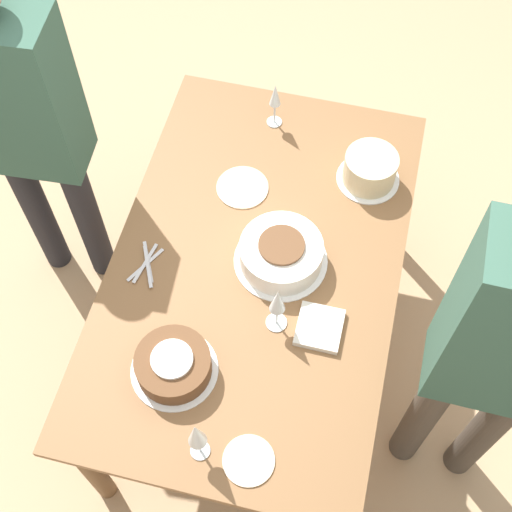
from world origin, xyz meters
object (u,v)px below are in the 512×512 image
(cake_front_chocolate, at_px, (173,365))
(person_watching, at_px, (510,350))
(wine_glass_extra, at_px, (275,98))
(wine_glass_far, at_px, (278,302))
(person_cutting, at_px, (24,121))
(cake_center_white, at_px, (281,253))
(wine_glass_near, at_px, (196,435))
(cake_back_decorated, at_px, (370,169))

(cake_front_chocolate, relative_size, person_watching, 0.16)
(cake_front_chocolate, relative_size, wine_glass_extra, 1.38)
(wine_glass_far, xyz_separation_m, person_cutting, (-0.43, -1.01, 0.09))
(cake_center_white, bearing_deg, wine_glass_far, 9.28)
(cake_front_chocolate, height_order, wine_glass_extra, wine_glass_extra)
(cake_front_chocolate, height_order, wine_glass_near, wine_glass_near)
(cake_front_chocolate, bearing_deg, wine_glass_extra, 175.95)
(cake_back_decorated, relative_size, person_watching, 0.13)
(cake_back_decorated, xyz_separation_m, wine_glass_near, (1.13, -0.33, 0.10))
(wine_glass_extra, height_order, person_watching, person_watching)
(cake_back_decorated, bearing_deg, wine_glass_extra, -115.08)
(cake_front_chocolate, height_order, person_cutting, person_cutting)
(cake_back_decorated, relative_size, wine_glass_near, 0.98)
(person_cutting, bearing_deg, wine_glass_far, -27.35)
(wine_glass_extra, height_order, person_cutting, person_cutting)
(wine_glass_far, xyz_separation_m, person_watching, (0.08, 0.67, 0.18))
(person_watching, bearing_deg, person_cutting, -16.26)
(cake_back_decorated, height_order, wine_glass_far, wine_glass_far)
(wine_glass_far, bearing_deg, cake_center_white, -170.72)
(cake_center_white, relative_size, cake_back_decorated, 1.39)
(wine_glass_near, bearing_deg, cake_back_decorated, 163.75)
(wine_glass_far, bearing_deg, wine_glass_near, -15.28)
(cake_back_decorated, distance_m, wine_glass_far, 0.69)
(cake_front_chocolate, xyz_separation_m, wine_glass_extra, (-1.09, 0.08, 0.09))
(cake_front_chocolate, bearing_deg, wine_glass_near, 33.45)
(cake_front_chocolate, xyz_separation_m, wine_glass_near, (0.23, 0.15, 0.12))
(wine_glass_near, xyz_separation_m, wine_glass_far, (-0.47, 0.13, -0.01))
(cake_center_white, height_order, wine_glass_near, wine_glass_near)
(wine_glass_near, relative_size, person_watching, 0.14)
(cake_center_white, bearing_deg, cake_back_decorated, 150.53)
(person_watching, bearing_deg, cake_center_white, -23.18)
(cake_back_decorated, bearing_deg, wine_glass_far, -16.95)
(cake_back_decorated, distance_m, wine_glass_near, 1.18)
(cake_center_white, height_order, wine_glass_extra, wine_glass_extra)
(wine_glass_extra, distance_m, person_watching, 1.29)
(person_watching, bearing_deg, cake_front_chocolate, 10.30)
(wine_glass_extra, bearing_deg, cake_front_chocolate, -4.05)
(cake_back_decorated, distance_m, person_cutting, 1.25)
(wine_glass_extra, bearing_deg, wine_glass_far, 13.44)
(cake_back_decorated, relative_size, wine_glass_extra, 1.15)
(person_watching, bearing_deg, wine_glass_far, -6.04)
(cake_back_decorated, bearing_deg, person_watching, 32.60)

